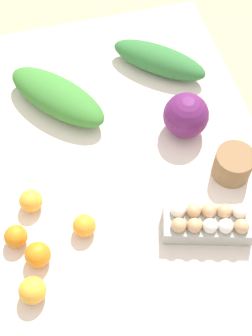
{
  "coord_description": "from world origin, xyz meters",
  "views": [
    {
      "loc": [
        -0.72,
        0.19,
        1.99
      ],
      "look_at": [
        0.0,
        0.0,
        0.77
      ],
      "focal_mm": 50.0,
      "sensor_mm": 36.0,
      "label": 1
    }
  ],
  "objects": [
    {
      "name": "orange_0",
      "position": [
        -0.31,
        0.33,
        0.79
      ],
      "size": [
        0.07,
        0.07,
        0.07
      ],
      "primitive_type": "sphere",
      "color": "#F9A833",
      "rests_on": "dining_table"
    },
    {
      "name": "dining_table",
      "position": [
        0.0,
        0.0,
        0.66
      ],
      "size": [
        1.39,
        0.92,
        0.75
      ],
      "color": "silver",
      "rests_on": "ground_plane"
    },
    {
      "name": "orange_4",
      "position": [
        -0.05,
        0.3,
        0.79
      ],
      "size": [
        0.07,
        0.07,
        0.07
      ],
      "primitive_type": "sphere",
      "color": "#F9A833",
      "rests_on": "dining_table"
    },
    {
      "name": "orange_2",
      "position": [
        -0.16,
        0.16,
        0.79
      ],
      "size": [
        0.07,
        0.07,
        0.07
      ],
      "primitive_type": "sphere",
      "color": "orange",
      "rests_on": "dining_table"
    },
    {
      "name": "greens_bunch_scallion",
      "position": [
        0.38,
        -0.22,
        0.8
      ],
      "size": [
        0.31,
        0.33,
        0.09
      ],
      "primitive_type": "ellipsoid",
      "rotation": [
        0.0,
        0.0,
        4.01
      ],
      "color": "#337538",
      "rests_on": "dining_table"
    },
    {
      "name": "egg_carton",
      "position": [
        -0.25,
        -0.17,
        0.8
      ],
      "size": [
        0.17,
        0.27,
        0.09
      ],
      "rotation": [
        0.0,
        0.0,
        1.29
      ],
      "color": "#A8A8A3",
      "rests_on": "dining_table"
    },
    {
      "name": "orange_3",
      "position": [
        -0.21,
        0.3,
        0.79
      ],
      "size": [
        0.07,
        0.07,
        0.07
      ],
      "primitive_type": "sphere",
      "color": "orange",
      "rests_on": "dining_table"
    },
    {
      "name": "orange_1",
      "position": [
        -0.15,
        0.35,
        0.79
      ],
      "size": [
        0.06,
        0.06,
        0.06
      ],
      "primitive_type": "sphere",
      "color": "orange",
      "rests_on": "dining_table"
    },
    {
      "name": "cabbage_purple",
      "position": [
        0.11,
        -0.22,
        0.83
      ],
      "size": [
        0.14,
        0.14,
        0.14
      ],
      "primitive_type": "sphere",
      "color": "#601E5B",
      "rests_on": "dining_table"
    },
    {
      "name": "greens_bunch_dandelion",
      "position": [
        0.31,
        0.15,
        0.8
      ],
      "size": [
        0.38,
        0.35,
        0.1
      ],
      "primitive_type": "ellipsoid",
      "rotation": [
        0.0,
        0.0,
        3.84
      ],
      "color": "#3D8433",
      "rests_on": "dining_table"
    },
    {
      "name": "ground_plane",
      "position": [
        0.0,
        0.0,
        0.0
      ],
      "size": [
        8.0,
        8.0,
        0.0
      ],
      "primitive_type": "plane",
      "color": "#C6B289"
    },
    {
      "name": "paper_bag",
      "position": [
        -0.09,
        -0.31,
        0.8
      ],
      "size": [
        0.12,
        0.12,
        0.09
      ],
      "primitive_type": "cylinder",
      "color": "olive",
      "rests_on": "dining_table"
    }
  ]
}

